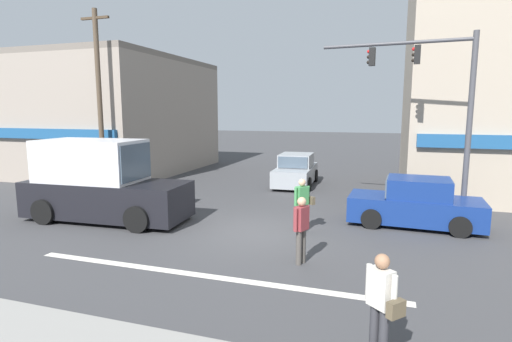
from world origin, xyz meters
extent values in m
plane|color=#3D3D3F|center=(0.00, 0.00, 0.00)|extent=(120.00, 120.00, 0.00)
cube|color=silver|center=(0.00, -3.50, 0.00)|extent=(9.00, 0.24, 0.01)
cube|color=gray|center=(-13.81, 9.81, 3.27)|extent=(12.17, 11.02, 6.55)
cube|color=#1E5184|center=(-13.81, 4.20, 2.60)|extent=(11.56, 0.24, 0.50)
cube|color=slate|center=(-13.81, 9.81, 6.70)|extent=(12.17, 11.02, 0.30)
cylinder|color=brown|center=(-8.34, 3.60, 4.04)|extent=(0.22, 0.22, 8.07)
cube|color=#473828|center=(-8.34, 3.60, 7.67)|extent=(1.40, 0.12, 0.10)
cylinder|color=brown|center=(8.20, 6.09, 4.26)|extent=(0.22, 0.22, 8.53)
cylinder|color=#47474C|center=(6.35, 3.05, 3.10)|extent=(0.18, 0.18, 6.20)
cylinder|color=#47474C|center=(3.95, 3.24, 5.95)|extent=(4.79, 0.49, 0.12)
cube|color=black|center=(4.67, 3.18, 5.55)|extent=(0.22, 0.25, 0.60)
sphere|color=red|center=(4.55, 3.19, 5.73)|extent=(0.12, 0.12, 0.12)
sphere|color=black|center=(4.55, 3.19, 5.55)|extent=(0.12, 0.12, 0.12)
sphere|color=black|center=(4.55, 3.19, 5.37)|extent=(0.12, 0.12, 0.12)
cube|color=black|center=(3.23, 3.30, 5.55)|extent=(0.22, 0.25, 0.60)
sphere|color=red|center=(3.12, 3.31, 5.73)|extent=(0.12, 0.12, 0.12)
sphere|color=black|center=(3.12, 3.31, 5.55)|extent=(0.12, 0.12, 0.12)
sphere|color=black|center=(3.12, 3.31, 5.37)|extent=(0.12, 0.12, 0.12)
cube|color=navy|center=(4.79, 2.27, 0.54)|extent=(4.18, 1.90, 0.80)
cube|color=navy|center=(4.89, 2.27, 1.26)|extent=(1.97, 1.65, 0.64)
cube|color=#475666|center=(3.92, 2.32, 1.26)|extent=(0.13, 1.44, 0.54)
cylinder|color=black|center=(3.48, 1.49, 0.32)|extent=(0.65, 0.21, 0.64)
cylinder|color=black|center=(3.56, 3.18, 0.32)|extent=(0.65, 0.21, 0.64)
cylinder|color=black|center=(6.02, 1.36, 0.32)|extent=(0.65, 0.21, 0.64)
cylinder|color=black|center=(6.10, 3.06, 0.32)|extent=(0.65, 0.21, 0.64)
cube|color=black|center=(-5.16, -0.23, 0.75)|extent=(5.69, 2.27, 1.20)
cube|color=silver|center=(-5.71, -0.25, 2.05)|extent=(3.49, 2.06, 1.40)
cube|color=#475666|center=(-3.99, -0.17, 2.05)|extent=(0.14, 1.75, 1.19)
cylinder|color=black|center=(-3.47, 0.86, 0.42)|extent=(0.85, 0.28, 0.84)
cylinder|color=black|center=(-3.38, -1.14, 0.42)|extent=(0.85, 0.28, 0.84)
cylinder|color=black|center=(-6.94, 0.69, 0.42)|extent=(0.85, 0.28, 0.84)
cylinder|color=black|center=(-6.84, -1.31, 0.42)|extent=(0.85, 0.28, 0.84)
cube|color=#999EA3|center=(-0.43, 8.18, 0.54)|extent=(1.87, 4.17, 0.80)
cube|color=#999EA3|center=(-0.43, 8.28, 1.26)|extent=(1.64, 1.96, 0.64)
cube|color=#475666|center=(-0.39, 7.31, 1.26)|extent=(1.44, 0.12, 0.54)
cylinder|color=black|center=(0.47, 6.94, 0.32)|extent=(0.21, 0.65, 0.64)
cylinder|color=black|center=(-1.22, 6.87, 0.32)|extent=(0.21, 0.65, 0.64)
cylinder|color=black|center=(0.37, 9.48, 0.32)|extent=(0.21, 0.65, 0.64)
cylinder|color=black|center=(-1.33, 9.41, 0.32)|extent=(0.21, 0.65, 0.64)
cylinder|color=#333338|center=(3.76, -5.47, 0.43)|extent=(0.14, 0.14, 0.86)
cylinder|color=#333338|center=(3.89, -5.59, 0.43)|extent=(0.14, 0.14, 0.86)
cube|color=beige|center=(3.82, -5.53, 1.15)|extent=(0.42, 0.40, 0.58)
sphere|color=#9E7051|center=(3.82, -5.53, 1.56)|extent=(0.22, 0.22, 0.22)
cylinder|color=beige|center=(3.64, -5.37, 1.15)|extent=(0.09, 0.09, 0.56)
cylinder|color=beige|center=(4.00, -5.69, 1.15)|extent=(0.09, 0.09, 0.56)
cube|color=brown|center=(4.04, -5.77, 0.98)|extent=(0.28, 0.29, 0.24)
cylinder|color=#4C4742|center=(1.98, -2.02, 0.43)|extent=(0.14, 0.14, 0.86)
cylinder|color=#4C4742|center=(1.91, -2.18, 0.43)|extent=(0.14, 0.14, 0.86)
cube|color=maroon|center=(1.95, -2.10, 1.15)|extent=(0.34, 0.42, 0.58)
sphere|color=tan|center=(1.95, -2.10, 1.56)|extent=(0.22, 0.22, 0.22)
cylinder|color=maroon|center=(2.04, -1.88, 1.15)|extent=(0.09, 0.09, 0.56)
cylinder|color=maroon|center=(1.85, -2.32, 1.15)|extent=(0.09, 0.09, 0.56)
cylinder|color=#4C4742|center=(1.39, 0.37, 0.43)|extent=(0.14, 0.14, 0.86)
cylinder|color=#4C4742|center=(1.51, 0.51, 0.43)|extent=(0.14, 0.14, 0.86)
cube|color=#3F8C4C|center=(1.45, 0.44, 1.15)|extent=(0.40, 0.42, 0.58)
sphere|color=tan|center=(1.45, 0.44, 1.56)|extent=(0.22, 0.22, 0.22)
cylinder|color=#3F8C4C|center=(1.29, 0.26, 1.15)|extent=(0.09, 0.09, 0.56)
cylinder|color=#3F8C4C|center=(1.60, 0.62, 1.15)|extent=(0.09, 0.09, 0.56)
cube|color=brown|center=(1.69, 0.66, 0.98)|extent=(0.29, 0.27, 0.24)
camera|label=1|loc=(3.78, -11.34, 3.71)|focal=28.00mm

